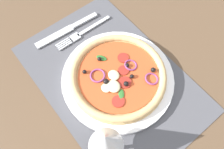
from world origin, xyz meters
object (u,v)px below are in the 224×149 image
Objects in this scene: plate at (118,79)px; knife at (67,30)px; pizza at (118,76)px; wine_glass at (106,142)px; fork at (81,34)px.

plate is 21.42cm from knife.
knife is (21.38, 1.54, -2.26)cm from pizza.
pizza is 1.63× the size of wine_glass.
fork is 0.90× the size of knife.
fork is (17.73, -0.99, -0.50)cm from plate.
wine_glass is at bearing 74.55° from knife.
pizza reaches higher than fork.
fork is at bearing -3.24° from pizza.
fork is 34.06cm from wine_glass.
plate is 17.77cm from fork.
wine_glass reaches higher than fork.
wine_glass is (-11.87, 12.88, 7.14)cm from pizza.
wine_glass reaches higher than plate.
wine_glass reaches higher than knife.
plate is 19.69cm from wine_glass.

